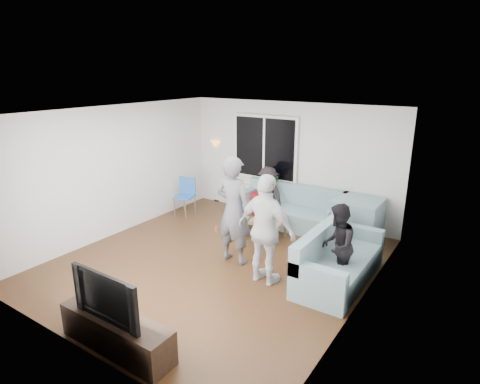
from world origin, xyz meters
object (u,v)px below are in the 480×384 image
Objects in this scene: spectator_back at (268,194)px; sofa_back_section at (289,207)px; floor_lamp at (217,171)px; coffee_table at (258,226)px; player_right at (266,230)px; spectator_right at (337,246)px; player_left at (234,210)px; sofa_right_section at (340,256)px; television at (112,294)px; side_chair at (184,197)px; tv_console at (117,333)px.

sofa_back_section is at bearing 8.30° from spectator_back.
coffee_table is at bearing -34.41° from floor_lamp.
player_right reaches higher than floor_lamp.
floor_lamp is at bearing -132.45° from spectator_right.
player_right is 1.11m from spectator_right.
coffee_table is 1.04m from spectator_back.
player_left is at bearing -64.66° from spectator_back.
sofa_back_section is at bearing 73.32° from coffee_table.
television is (-1.65, -3.08, 0.32)m from sofa_right_section.
side_chair is at bearing -117.29° from spectator_right.
floor_lamp is 5.83m from television.
floor_lamp reaches higher than sofa_right_section.
sofa_back_section is 1.30× the size of player_right.
spectator_back is at bearing 9.38° from side_chair.
player_left reaches higher than floor_lamp.
coffee_table is 1.28× the size of side_chair.
sofa_right_section is 3.49m from tv_console.
side_chair is at bearing -144.72° from spectator_back.
player_right is at bearing -71.60° from sofa_back_section.
player_left is at bearing -90.84° from sofa_back_section.
television is at bearing 80.05° from player_right.
side_chair reaches higher than sofa_right_section.
spectator_right is (0.96, 0.51, -0.22)m from player_right.
side_chair is at bearing 121.09° from television.
coffee_table is at bearing 95.42° from television.
floor_lamp reaches higher than spectator_back.
spectator_right is 3.36m from tv_console.
side_chair reaches higher than sofa_back_section.
sofa_back_section is 1.88× the size of spectator_back.
sofa_back_section is 2.67× the size of side_chair.
player_left reaches higher than television.
floor_lamp is at bearing 75.53° from side_chair.
spectator_back is at bearing -141.45° from spectator_right.
television is at bearing 94.36° from player_left.
side_chair is 4.70m from television.
side_chair is 0.54× the size of tv_console.
player_left is 1.54× the size of spectator_back.
coffee_table is 2.56m from floor_lamp.
television is (0.66, -4.80, 0.13)m from spectator_back.
sofa_back_section is at bearing 45.99° from sofa_right_section.
player_right is at bearing 73.85° from television.
player_left reaches higher than tv_console.
tv_console is (0.37, -3.90, 0.02)m from coffee_table.
side_chair is 1.33m from floor_lamp.
sofa_right_section is 1.06× the size of player_left.
sofa_back_section is at bearing 91.29° from tv_console.
side_chair is at bearing 76.96° from sofa_right_section.
spectator_right reaches higher than coffee_table.
spectator_right is at bearing -30.65° from floor_lamp.
floor_lamp is at bearing 145.59° from coffee_table.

